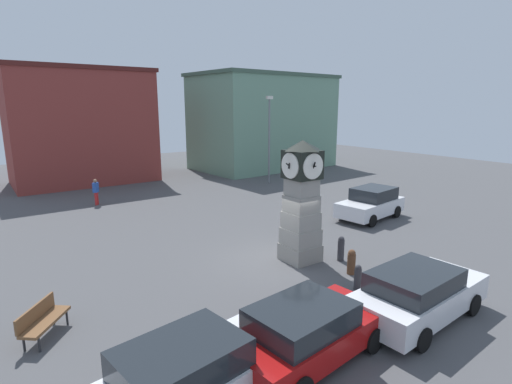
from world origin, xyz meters
The scene contains 15 objects.
ground_plane centered at (0.00, 0.00, 0.00)m, with size 72.76×72.76×0.00m, color #4C4C4F.
clock_tower centered at (0.87, -0.51, 2.32)m, with size 1.59×1.54×4.74m.
bollard_near_tower centered at (2.15, -1.47, 0.51)m, with size 0.26×0.26×1.00m.
bollard_mid_row centered at (1.53, -2.57, 0.47)m, with size 0.30×0.30×0.93m.
bollard_far_row centered at (0.69, -3.60, 0.46)m, with size 0.23×0.23×0.90m.
bollard_end_row centered at (-0.06, -4.98, 0.53)m, with size 0.27×0.27×1.05m.
car_navy_sedan centered at (-6.10, -5.21, 0.76)m, with size 4.68×2.48×1.49m.
car_near_tower centered at (-3.14, -5.39, 0.76)m, with size 4.50×2.37×1.48m.
car_by_building centered at (0.69, -5.79, 0.79)m, with size 4.67×2.25×1.54m.
car_far_lot centered at (7.94, 1.84, 0.83)m, with size 4.30×2.44×1.66m.
bench centered at (-8.25, -0.69, 0.52)m, with size 1.42×1.57×0.90m.
pedestrian_near_bench centered at (-3.51, 13.40, 0.91)m, with size 0.43×0.46×1.61m.
street_lamp_near_road centered at (9.32, 12.92, 3.83)m, with size 0.50×0.24×6.66m.
warehouse_blue_far centered at (-2.29, 21.89, 4.39)m, with size 10.61×6.67×8.77m.
storefront_low_left centered at (13.83, 19.90, 4.41)m, with size 13.75×8.89×8.81m.
Camera 1 is at (-9.07, -11.74, 6.04)m, focal length 28.00 mm.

